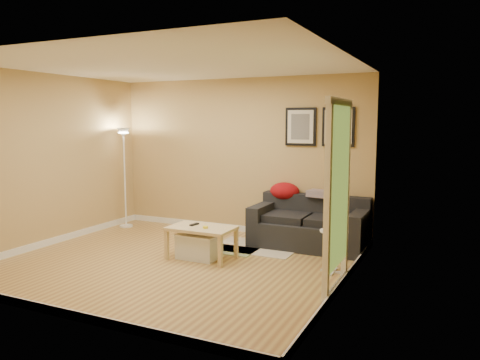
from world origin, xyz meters
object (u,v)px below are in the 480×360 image
(storage_bin, at_px, (199,246))
(book_stack, at_px, (334,227))
(side_table, at_px, (334,252))
(coffee_table, at_px, (202,243))
(sofa, at_px, (309,222))
(floor_lamp, at_px, (125,180))

(storage_bin, xyz_separation_m, book_stack, (1.83, 0.19, 0.40))
(side_table, bearing_deg, storage_bin, -174.76)
(coffee_table, distance_m, storage_bin, 0.07)
(side_table, bearing_deg, coffee_table, -174.35)
(sofa, height_order, floor_lamp, floor_lamp)
(sofa, xyz_separation_m, floor_lamp, (-3.38, -0.09, 0.47))
(sofa, distance_m, book_stack, 1.23)
(sofa, height_order, coffee_table, sofa)
(sofa, xyz_separation_m, book_stack, (0.63, -1.04, 0.20))
(coffee_table, height_order, book_stack, book_stack)
(coffee_table, relative_size, storage_bin, 1.57)
(sofa, distance_m, side_table, 1.24)
(book_stack, bearing_deg, sofa, 105.01)
(storage_bin, distance_m, side_table, 1.85)
(coffee_table, relative_size, floor_lamp, 0.50)
(sofa, distance_m, storage_bin, 1.72)
(side_table, distance_m, floor_lamp, 4.17)
(sofa, xyz_separation_m, coffee_table, (-1.15, -1.23, -0.15))
(floor_lamp, bearing_deg, sofa, 1.47)
(coffee_table, distance_m, book_stack, 1.83)
(side_table, bearing_deg, sofa, 121.20)
(coffee_table, height_order, side_table, side_table)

